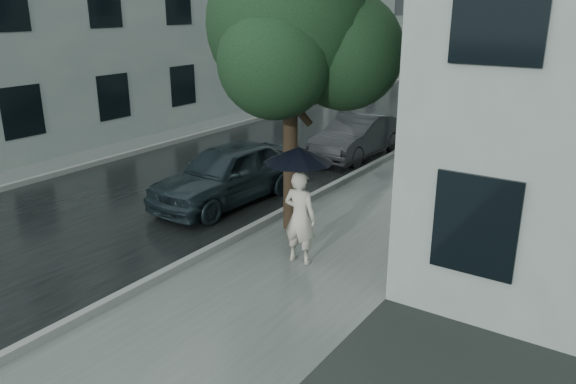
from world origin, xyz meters
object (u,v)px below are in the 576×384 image
Objects in this scene: pedestrian at (300,217)px; lamp_post at (411,53)px; street_tree at (294,21)px; car_far at (357,136)px; car_near at (227,173)px.

pedestrian is 9.35m from lamp_post.
street_tree is 7.20m from car_far.
street_tree is 4.21m from car_near.
street_tree is 1.51× the size of car_near.
street_tree is at bearing -85.43° from lamp_post.
car_far is at bearing -71.88° from pedestrian.
pedestrian is at bearing -25.92° from car_near.
car_near is at bearing -30.98° from pedestrian.
lamp_post reaches higher than pedestrian.
pedestrian is 0.42× the size of car_near.
lamp_post is at bearing 94.44° from street_tree.
pedestrian is 3.76m from car_near.
pedestrian reaches higher than car_near.
car_far is (-1.57, 6.01, -3.63)m from street_tree.
car_far is (-2.64, 7.42, -0.23)m from pedestrian.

